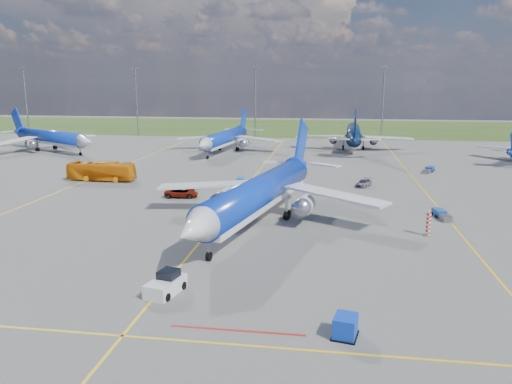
# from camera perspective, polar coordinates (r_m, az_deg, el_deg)

# --- Properties ---
(ground) EXTENTS (400.00, 400.00, 0.00)m
(ground) POSITION_cam_1_polar(r_m,az_deg,el_deg) (55.68, -6.85, -6.23)
(ground) COLOR #5B5B58
(ground) RESTS_ON ground
(grass_strip) EXTENTS (400.00, 80.00, 0.01)m
(grass_strip) POSITION_cam_1_polar(r_m,az_deg,el_deg) (202.09, 4.46, 7.40)
(grass_strip) COLOR #2D4719
(grass_strip) RESTS_ON ground
(taxiway_lines) EXTENTS (60.25, 160.00, 0.02)m
(taxiway_lines) POSITION_cam_1_polar(r_m,az_deg,el_deg) (81.71, -1.64, -0.08)
(taxiway_lines) COLOR yellow
(taxiway_lines) RESTS_ON ground
(floodlight_masts) EXTENTS (202.20, 0.50, 22.70)m
(floodlight_masts) POSITION_cam_1_polar(r_m,az_deg,el_deg) (160.94, 7.10, 10.53)
(floodlight_masts) COLOR slate
(floodlight_masts) RESTS_ON ground
(warning_post) EXTENTS (0.50, 0.50, 3.00)m
(warning_post) POSITION_cam_1_polar(r_m,az_deg,el_deg) (62.12, 19.10, -3.41)
(warning_post) COLOR red
(warning_post) RESTS_ON ground
(bg_jet_nw) EXTENTS (49.55, 46.10, 10.40)m
(bg_jet_nw) POSITION_cam_1_polar(r_m,az_deg,el_deg) (141.81, -22.29, 4.35)
(bg_jet_nw) COLOR #0C30AF
(bg_jet_nw) RESTS_ON ground
(bg_jet_nnw) EXTENTS (34.43, 42.74, 10.37)m
(bg_jet_nnw) POSITION_cam_1_polar(r_m,az_deg,el_deg) (130.35, -3.53, 4.62)
(bg_jet_nnw) COLOR #0C30AF
(bg_jet_nnw) RESTS_ON ground
(bg_jet_n) EXTENTS (34.01, 43.89, 11.23)m
(bg_jet_n) POSITION_cam_1_polar(r_m,az_deg,el_deg) (139.48, 11.02, 4.93)
(bg_jet_n) COLOR #071A3E
(bg_jet_n) RESTS_ON ground
(main_airliner) EXTENTS (42.65, 50.80, 11.69)m
(main_airliner) POSITION_cam_1_polar(r_m,az_deg,el_deg) (64.31, 0.42, -3.56)
(main_airliner) COLOR #0C30AF
(main_airliner) RESTS_ON ground
(pushback_tug) EXTENTS (2.94, 5.67, 1.88)m
(pushback_tug) POSITION_cam_1_polar(r_m,az_deg,el_deg) (44.23, -10.22, -10.34)
(pushback_tug) COLOR silver
(pushback_tug) RESTS_ON ground
(uld_container) EXTENTS (1.91, 2.21, 1.55)m
(uld_container) POSITION_cam_1_polar(r_m,az_deg,el_deg) (37.25, 10.17, -14.87)
(uld_container) COLOR #0D37BF
(uld_container) RESTS_ON ground
(apron_bus) EXTENTS (12.54, 3.14, 3.48)m
(apron_bus) POSITION_cam_1_polar(r_m,az_deg,el_deg) (95.72, -17.26, 2.27)
(apron_bus) COLOR orange
(apron_bus) RESTS_ON ground
(service_car_a) EXTENTS (1.59, 3.44, 1.14)m
(service_car_a) POSITION_cam_1_polar(r_m,az_deg,el_deg) (85.15, -7.27, 0.72)
(service_car_a) COLOR #999999
(service_car_a) RESTS_ON ground
(service_car_b) EXTENTS (5.45, 2.95, 1.45)m
(service_car_b) POSITION_cam_1_polar(r_m,az_deg,el_deg) (79.14, -8.52, -0.10)
(service_car_b) COLOR #999999
(service_car_b) RESTS_ON ground
(service_car_c) EXTENTS (3.40, 4.66, 1.25)m
(service_car_c) POSITION_cam_1_polar(r_m,az_deg,el_deg) (88.48, 12.21, 1.02)
(service_car_c) COLOR #999999
(service_car_c) RESTS_ON ground
(baggage_tug_w) EXTENTS (1.87, 4.52, 0.99)m
(baggage_tug_w) POSITION_cam_1_polar(r_m,az_deg,el_deg) (70.96, 20.41, -2.44)
(baggage_tug_w) COLOR navy
(baggage_tug_w) RESTS_ON ground
(baggage_tug_c) EXTENTS (1.87, 4.65, 1.01)m
(baggage_tug_c) POSITION_cam_1_polar(r_m,az_deg,el_deg) (88.87, -1.81, 1.25)
(baggage_tug_c) COLOR #1C61AA
(baggage_tug_c) RESTS_ON ground
(baggage_tug_e) EXTENTS (2.93, 4.69, 1.03)m
(baggage_tug_e) POSITION_cam_1_polar(r_m,az_deg,el_deg) (105.89, 19.13, 2.39)
(baggage_tug_e) COLOR navy
(baggage_tug_e) RESTS_ON ground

